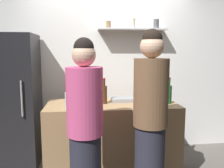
% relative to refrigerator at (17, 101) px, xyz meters
% --- Properties ---
extents(back_wall_assembly, '(4.80, 0.32, 2.60)m').
position_rel_refrigerator_xyz_m(back_wall_assembly, '(1.32, 0.40, 0.40)').
color(back_wall_assembly, white).
rests_on(back_wall_assembly, ground).
extents(refrigerator, '(0.57, 0.66, 1.80)m').
position_rel_refrigerator_xyz_m(refrigerator, '(0.00, 0.00, 0.00)').
color(refrigerator, black).
rests_on(refrigerator, ground).
extents(counter, '(1.66, 0.72, 0.91)m').
position_rel_refrigerator_xyz_m(counter, '(1.28, -0.36, -0.45)').
color(counter, '#9E7A51').
rests_on(counter, ground).
extents(baking_pan, '(0.34, 0.24, 0.05)m').
position_rel_refrigerator_xyz_m(baking_pan, '(1.45, -0.25, 0.03)').
color(baking_pan, gray).
rests_on(baking_pan, counter).
extents(utensil_holder, '(0.12, 0.12, 0.22)m').
position_rel_refrigerator_xyz_m(utensil_holder, '(1.83, -0.31, 0.06)').
color(utensil_holder, '#B2B2B7').
rests_on(utensil_holder, counter).
extents(wine_bottle_amber_glass, '(0.07, 0.07, 0.33)m').
position_rel_refrigerator_xyz_m(wine_bottle_amber_glass, '(1.18, -0.36, 0.13)').
color(wine_bottle_amber_glass, '#472814').
rests_on(wine_bottle_amber_glass, counter).
extents(wine_bottle_pale_glass, '(0.06, 0.06, 0.31)m').
position_rel_refrigerator_xyz_m(wine_bottle_pale_glass, '(0.74, -0.61, 0.12)').
color(wine_bottle_pale_glass, '#B2BFB2').
rests_on(wine_bottle_pale_glass, counter).
extents(wine_bottle_green_glass, '(0.07, 0.07, 0.33)m').
position_rel_refrigerator_xyz_m(wine_bottle_green_glass, '(2.00, -0.46, 0.14)').
color(wine_bottle_green_glass, '#19471E').
rests_on(wine_bottle_green_glass, counter).
extents(water_bottle_plastic, '(0.08, 0.08, 0.25)m').
position_rel_refrigerator_xyz_m(water_bottle_plastic, '(1.72, -0.12, 0.12)').
color(water_bottle_plastic, silver).
rests_on(water_bottle_plastic, counter).
extents(person_pink_top, '(0.34, 0.34, 1.69)m').
position_rel_refrigerator_xyz_m(person_pink_top, '(0.94, -1.16, -0.06)').
color(person_pink_top, '#262633').
rests_on(person_pink_top, ground).
extents(person_brown_jacket, '(0.34, 0.34, 1.78)m').
position_rel_refrigerator_xyz_m(person_brown_jacket, '(1.58, -1.09, -0.01)').
color(person_brown_jacket, '#262633').
rests_on(person_brown_jacket, ground).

